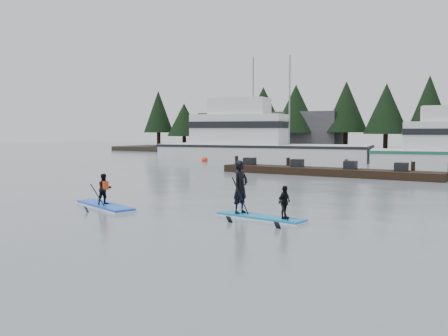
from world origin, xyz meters
The scene contains 10 objects.
ground centered at (0.00, 0.00, 0.00)m, with size 160.00×160.00×0.00m, color slate.
far_shore centered at (0.00, 42.00, 0.30)m, with size 70.00×8.00×0.60m, color #2D281E.
treeline centered at (0.00, 42.00, 0.00)m, with size 60.00×4.00×8.00m, color black, non-canonical shape.
waterfront_building centered at (-14.00, 44.00, 2.50)m, with size 18.00×6.00×5.00m, color #4C4C51.
fishing_boat_large centered at (-9.24, 29.45, 0.85)m, with size 20.41×7.83×10.98m.
floating_dock centered at (1.76, 16.25, 0.23)m, with size 13.98×1.86×0.47m, color black.
buoy_b centered at (-2.58, 23.40, 0.00)m, with size 0.64×0.64×0.64m, color #FF360C.
buoy_a centered at (-11.88, 24.09, 0.00)m, with size 0.57×0.57×0.57m, color #FF360C.
paddleboard_solo centered at (-1.60, -0.28, 0.36)m, with size 3.32×1.98×1.76m.
paddleboard_duo centered at (4.19, 0.36, 0.66)m, with size 3.14×1.43×2.42m.
Camera 1 is at (11.05, -14.21, 2.88)m, focal length 40.00 mm.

